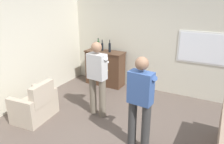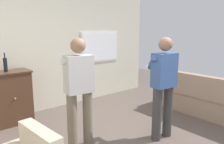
{
  "view_description": "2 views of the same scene",
  "coord_description": "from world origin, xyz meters",
  "px_view_note": "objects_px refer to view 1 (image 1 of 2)",
  "views": [
    {
      "loc": [
        1.61,
        -3.02,
        2.6
      ],
      "look_at": [
        -0.33,
        0.6,
        1.12
      ],
      "focal_mm": 35.0,
      "sensor_mm": 36.0,
      "label": 1
    },
    {
      "loc": [
        -2.35,
        -2.02,
        1.78
      ],
      "look_at": [
        -0.14,
        0.62,
        1.12
      ],
      "focal_mm": 35.0,
      "sensor_mm": 36.0,
      "label": 2
    }
  ],
  "objects_px": {
    "bottle_liquor_amber": "(110,47)",
    "person_standing_right": "(140,100)",
    "bottle_wine_green": "(98,45)",
    "bottle_spirits_clear": "(102,46)",
    "sideboard_cabinet": "(105,68)",
    "armchair": "(36,106)",
    "person_standing_left": "(98,76)"
  },
  "relations": [
    {
      "from": "armchair",
      "to": "bottle_spirits_clear",
      "type": "bearing_deg",
      "value": 83.63
    },
    {
      "from": "armchair",
      "to": "sideboard_cabinet",
      "type": "relative_size",
      "value": 0.81
    },
    {
      "from": "sideboard_cabinet",
      "to": "bottle_spirits_clear",
      "type": "height_order",
      "value": "bottle_spirits_clear"
    },
    {
      "from": "bottle_spirits_clear",
      "to": "person_standing_right",
      "type": "distance_m",
      "value": 3.08
    },
    {
      "from": "bottle_spirits_clear",
      "to": "person_standing_right",
      "type": "height_order",
      "value": "person_standing_right"
    },
    {
      "from": "person_standing_left",
      "to": "bottle_liquor_amber",
      "type": "bearing_deg",
      "value": 109.92
    },
    {
      "from": "bottle_liquor_amber",
      "to": "person_standing_left",
      "type": "distance_m",
      "value": 1.73
    },
    {
      "from": "bottle_liquor_amber",
      "to": "person_standing_right",
      "type": "relative_size",
      "value": 0.21
    },
    {
      "from": "bottle_wine_green",
      "to": "person_standing_left",
      "type": "height_order",
      "value": "person_standing_left"
    },
    {
      "from": "person_standing_left",
      "to": "bottle_wine_green",
      "type": "bearing_deg",
      "value": 120.86
    },
    {
      "from": "sideboard_cabinet",
      "to": "bottle_spirits_clear",
      "type": "xyz_separation_m",
      "value": [
        -0.11,
        0.04,
        0.64
      ]
    },
    {
      "from": "person_standing_right",
      "to": "person_standing_left",
      "type": "bearing_deg",
      "value": 153.57
    },
    {
      "from": "sideboard_cabinet",
      "to": "person_standing_right",
      "type": "bearing_deg",
      "value": -48.58
    },
    {
      "from": "sideboard_cabinet",
      "to": "person_standing_left",
      "type": "height_order",
      "value": "person_standing_left"
    },
    {
      "from": "sideboard_cabinet",
      "to": "person_standing_right",
      "type": "distance_m",
      "value": 2.99
    },
    {
      "from": "sideboard_cabinet",
      "to": "bottle_liquor_amber",
      "type": "xyz_separation_m",
      "value": [
        0.16,
        -0.01,
        0.65
      ]
    },
    {
      "from": "bottle_spirits_clear",
      "to": "bottle_wine_green",
      "type": "bearing_deg",
      "value": -179.43
    },
    {
      "from": "bottle_wine_green",
      "to": "person_standing_left",
      "type": "relative_size",
      "value": 0.21
    },
    {
      "from": "person_standing_left",
      "to": "person_standing_right",
      "type": "relative_size",
      "value": 1.0
    },
    {
      "from": "armchair",
      "to": "person_standing_right",
      "type": "distance_m",
      "value": 2.44
    },
    {
      "from": "bottle_spirits_clear",
      "to": "bottle_liquor_amber",
      "type": "bearing_deg",
      "value": -11.26
    },
    {
      "from": "sideboard_cabinet",
      "to": "armchair",
      "type": "bearing_deg",
      "value": -99.09
    },
    {
      "from": "bottle_liquor_amber",
      "to": "person_standing_right",
      "type": "height_order",
      "value": "person_standing_right"
    },
    {
      "from": "sideboard_cabinet",
      "to": "bottle_wine_green",
      "type": "xyz_separation_m",
      "value": [
        -0.25,
        0.04,
        0.65
      ]
    },
    {
      "from": "bottle_liquor_amber",
      "to": "person_standing_left",
      "type": "bearing_deg",
      "value": -70.08
    },
    {
      "from": "person_standing_left",
      "to": "bottle_spirits_clear",
      "type": "bearing_deg",
      "value": 117.3
    },
    {
      "from": "armchair",
      "to": "person_standing_left",
      "type": "xyz_separation_m",
      "value": [
        1.13,
        0.77,
        0.65
      ]
    },
    {
      "from": "person_standing_right",
      "to": "bottle_wine_green",
      "type": "bearing_deg",
      "value": 134.24
    },
    {
      "from": "sideboard_cabinet",
      "to": "bottle_liquor_amber",
      "type": "distance_m",
      "value": 0.67
    },
    {
      "from": "sideboard_cabinet",
      "to": "bottle_spirits_clear",
      "type": "distance_m",
      "value": 0.65
    },
    {
      "from": "sideboard_cabinet",
      "to": "bottle_spirits_clear",
      "type": "relative_size",
      "value": 3.63
    },
    {
      "from": "bottle_wine_green",
      "to": "sideboard_cabinet",
      "type": "bearing_deg",
      "value": -9.94
    }
  ]
}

